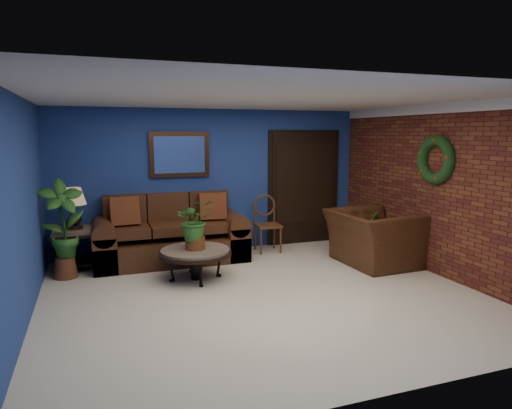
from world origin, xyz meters
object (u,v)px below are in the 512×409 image
object	(u,v)px
table_lamp	(74,203)
armchair	(373,238)
sofa	(170,239)
coffee_table	(195,253)
end_table	(76,238)
side_chair	(266,219)

from	to	relation	value
table_lamp	armchair	world-z (taller)	table_lamp
sofa	coffee_table	distance (m)	1.17
table_lamp	armchair	bearing A→B (deg)	-16.31
end_table	table_lamp	bearing A→B (deg)	-90.00
coffee_table	end_table	world-z (taller)	end_table
coffee_table	armchair	xyz separation A→B (m)	(2.84, -0.18, 0.04)
sofa	end_table	size ratio (longest dim) A/B	3.51
coffee_table	table_lamp	size ratio (longest dim) A/B	1.69
sofa	coffee_table	bearing A→B (deg)	-81.41
coffee_table	armchair	size ratio (longest dim) A/B	0.79
coffee_table	end_table	xyz separation A→B (m)	(-1.61, 1.12, 0.10)
side_chair	armchair	bearing A→B (deg)	-43.52
coffee_table	end_table	bearing A→B (deg)	145.27
armchair	table_lamp	bearing A→B (deg)	71.55
coffee_table	armchair	distance (m)	2.84
sofa	end_table	xyz separation A→B (m)	(-1.44, -0.04, 0.13)
end_table	table_lamp	distance (m)	0.54
coffee_table	side_chair	bearing A→B (deg)	37.63
sofa	armchair	world-z (taller)	sofa
table_lamp	side_chair	size ratio (longest dim) A/B	0.61
end_table	armchair	bearing A→B (deg)	-16.31
armchair	coffee_table	bearing A→B (deg)	84.17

